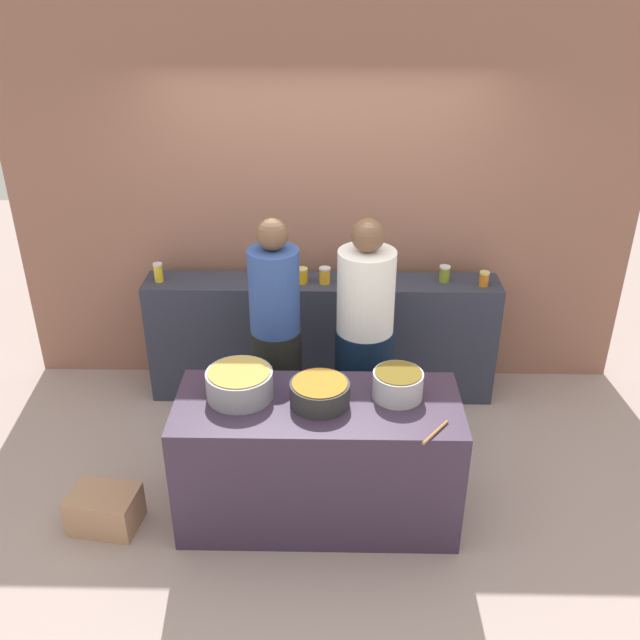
# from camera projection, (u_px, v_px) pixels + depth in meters

# --- Properties ---
(ground) EXTENTS (12.00, 12.00, 0.00)m
(ground) POSITION_uv_depth(u_px,v_px,m) (319.00, 480.00, 4.76)
(ground) COLOR #AB9790
(storefront_wall) EXTENTS (4.80, 0.12, 3.00)m
(storefront_wall) POSITION_uv_depth(u_px,v_px,m) (323.00, 201.00, 5.34)
(storefront_wall) COLOR #946351
(storefront_wall) RESTS_ON ground
(display_shelf) EXTENTS (2.70, 0.36, 0.99)m
(display_shelf) POSITION_uv_depth(u_px,v_px,m) (322.00, 338.00, 5.50)
(display_shelf) COLOR #303445
(display_shelf) RESTS_ON ground
(prep_table) EXTENTS (1.70, 0.70, 0.84)m
(prep_table) POSITION_uv_depth(u_px,v_px,m) (318.00, 459.00, 4.30)
(prep_table) COLOR #37293F
(prep_table) RESTS_ON ground
(preserve_jar_0) EXTENTS (0.07, 0.07, 0.15)m
(preserve_jar_0) POSITION_uv_depth(u_px,v_px,m) (158.00, 272.00, 5.24)
(preserve_jar_0) COLOR yellow
(preserve_jar_0) RESTS_ON display_shelf
(preserve_jar_1) EXTENTS (0.08, 0.08, 0.10)m
(preserve_jar_1) POSITION_uv_depth(u_px,v_px,m) (266.00, 276.00, 5.23)
(preserve_jar_1) COLOR #4D1858
(preserve_jar_1) RESTS_ON display_shelf
(preserve_jar_2) EXTENTS (0.09, 0.09, 0.12)m
(preserve_jar_2) POSITION_uv_depth(u_px,v_px,m) (302.00, 276.00, 5.22)
(preserve_jar_2) COLOR gold
(preserve_jar_2) RESTS_ON display_shelf
(preserve_jar_3) EXTENTS (0.09, 0.09, 0.13)m
(preserve_jar_3) POSITION_uv_depth(u_px,v_px,m) (325.00, 275.00, 5.21)
(preserve_jar_3) COLOR gold
(preserve_jar_3) RESTS_ON display_shelf
(preserve_jar_4) EXTENTS (0.07, 0.07, 0.15)m
(preserve_jar_4) POSITION_uv_depth(u_px,v_px,m) (350.00, 270.00, 5.28)
(preserve_jar_4) COLOR #5E9236
(preserve_jar_4) RESTS_ON display_shelf
(preserve_jar_5) EXTENTS (0.09, 0.09, 0.11)m
(preserve_jar_5) POSITION_uv_depth(u_px,v_px,m) (378.00, 278.00, 5.19)
(preserve_jar_5) COLOR olive
(preserve_jar_5) RESTS_ON display_shelf
(preserve_jar_6) EXTENTS (0.08, 0.08, 0.13)m
(preserve_jar_6) POSITION_uv_depth(u_px,v_px,m) (444.00, 274.00, 5.24)
(preserve_jar_6) COLOR olive
(preserve_jar_6) RESTS_ON display_shelf
(preserve_jar_7) EXTENTS (0.07, 0.07, 0.11)m
(preserve_jar_7) POSITION_uv_depth(u_px,v_px,m) (484.00, 279.00, 5.18)
(preserve_jar_7) COLOR #C96E1B
(preserve_jar_7) RESTS_ON display_shelf
(cooking_pot_left) EXTENTS (0.40, 0.40, 0.17)m
(cooking_pot_left) POSITION_uv_depth(u_px,v_px,m) (240.00, 384.00, 4.12)
(cooking_pot_left) COLOR gray
(cooking_pot_left) RESTS_ON prep_table
(cooking_pot_center) EXTENTS (0.35, 0.35, 0.14)m
(cooking_pot_center) POSITION_uv_depth(u_px,v_px,m) (320.00, 393.00, 4.06)
(cooking_pot_center) COLOR #2D2D2D
(cooking_pot_center) RESTS_ON prep_table
(cooking_pot_right) EXTENTS (0.30, 0.30, 0.17)m
(cooking_pot_right) POSITION_uv_depth(u_px,v_px,m) (398.00, 384.00, 4.12)
(cooking_pot_right) COLOR #B7B7BC
(cooking_pot_right) RESTS_ON prep_table
(wooden_spoon) EXTENTS (0.17, 0.22, 0.02)m
(wooden_spoon) POSITION_uv_depth(u_px,v_px,m) (435.00, 432.00, 3.83)
(wooden_spoon) COLOR #9E703D
(wooden_spoon) RESTS_ON prep_table
(cook_with_tongs) EXTENTS (0.35, 0.35, 1.73)m
(cook_with_tongs) POSITION_uv_depth(u_px,v_px,m) (276.00, 350.00, 4.76)
(cook_with_tongs) COLOR black
(cook_with_tongs) RESTS_ON ground
(cook_in_cap) EXTENTS (0.40, 0.40, 1.72)m
(cook_in_cap) POSITION_uv_depth(u_px,v_px,m) (364.00, 350.00, 4.78)
(cook_in_cap) COLOR #0E1E35
(cook_in_cap) RESTS_ON ground
(bread_crate) EXTENTS (0.45, 0.35, 0.25)m
(bread_crate) POSITION_uv_depth(u_px,v_px,m) (105.00, 509.00, 4.33)
(bread_crate) COLOR tan
(bread_crate) RESTS_ON ground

